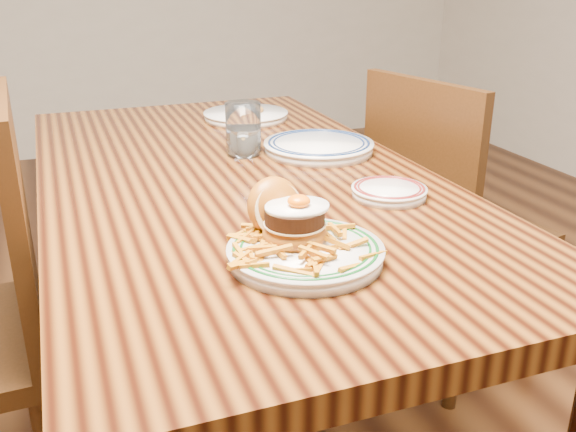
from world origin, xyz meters
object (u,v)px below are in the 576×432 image
object	(u,v)px
table	(237,210)
main_plate	(300,239)
side_plate	(389,191)
chair_right	(444,221)

from	to	relation	value
table	main_plate	xyz separation A→B (m)	(-0.03, -0.46, 0.12)
table	side_plate	world-z (taller)	side_plate
table	side_plate	distance (m)	0.37
chair_right	side_plate	xyz separation A→B (m)	(-0.41, -0.39, 0.27)
table	main_plate	world-z (taller)	main_plate
table	side_plate	bearing A→B (deg)	-46.18
main_plate	side_plate	bearing A→B (deg)	23.23
table	main_plate	bearing A→B (deg)	-93.28
chair_right	main_plate	world-z (taller)	chair_right
table	chair_right	world-z (taller)	chair_right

